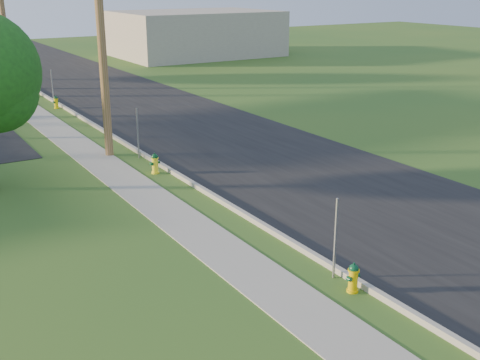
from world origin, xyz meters
name	(u,v)px	position (x,y,z in m)	size (l,w,h in m)	color
road	(320,181)	(4.50, 10.00, 0.01)	(8.00, 120.00, 0.02)	black
curb	(220,200)	(0.50, 10.00, 0.07)	(0.15, 120.00, 0.15)	#9B988F
sidewalk	(170,213)	(-1.25, 10.00, 0.01)	(1.50, 120.00, 0.03)	#99968C
utility_pole_mid	(101,28)	(-0.60, 17.00, 4.95)	(1.40, 0.32, 9.80)	brown
utility_pole_far	(3,12)	(-0.60, 35.00, 4.80)	(1.40, 0.32, 9.50)	brown
sign_post_near	(335,239)	(0.25, 4.20, 1.00)	(0.05, 0.04, 2.00)	gray
sign_post_mid	(138,133)	(0.25, 16.00, 1.00)	(0.05, 0.04, 2.00)	gray
sign_post_far	(53,88)	(0.25, 28.20, 1.00)	(0.05, 0.04, 2.00)	gray
distant_building	(196,33)	(18.00, 45.00, 2.00)	(14.00, 10.00, 4.00)	gray
hydrant_near	(353,278)	(0.18, 3.45, 0.35)	(0.37, 0.33, 0.71)	#DBB404
hydrant_mid	(155,163)	(-0.01, 13.85, 0.38)	(0.40, 0.35, 0.77)	yellow
hydrant_far	(56,102)	(0.16, 27.41, 0.35)	(0.37, 0.33, 0.71)	yellow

